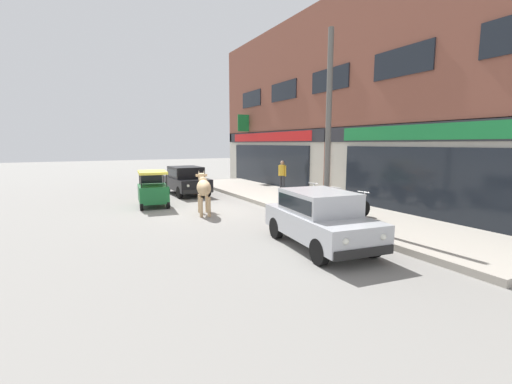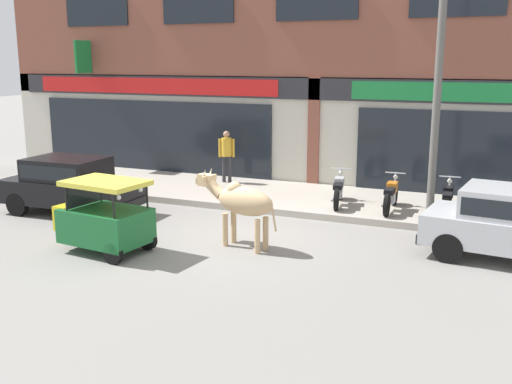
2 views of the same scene
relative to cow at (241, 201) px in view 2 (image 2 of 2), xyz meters
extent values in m
plane|color=gray|center=(-0.42, 0.51, -1.01)|extent=(90.00, 90.00, 0.00)
cube|color=#A8A093|center=(-0.42, 4.49, -0.92)|extent=(19.00, 3.56, 0.17)
cube|color=beige|center=(-0.42, 6.54, 0.69)|extent=(23.00, 0.55, 3.40)
cube|color=#28282D|center=(-0.42, 6.23, 2.04)|extent=(22.08, 0.08, 0.64)
cube|color=black|center=(-6.17, 6.22, 0.34)|extent=(8.74, 0.10, 2.40)
cube|color=red|center=(-6.17, 6.20, 2.04)|extent=(9.20, 0.05, 0.52)
cube|color=brown|center=(-0.42, 6.25, 0.69)|extent=(0.36, 0.12, 3.40)
cube|color=black|center=(-8.24, 6.24, 4.52)|extent=(2.50, 0.06, 1.00)
cube|color=black|center=(-4.33, 6.24, 4.52)|extent=(2.50, 0.06, 1.00)
cube|color=black|center=(-0.42, 6.24, 4.52)|extent=(2.50, 0.06, 1.00)
cube|color=#197A38|center=(-8.59, 5.82, 2.99)|extent=(0.08, 0.80, 1.10)
ellipsoid|color=tan|center=(0.10, -0.02, 0.01)|extent=(1.49, 0.85, 0.60)
sphere|color=tan|center=(-0.17, 0.04, 0.24)|extent=(0.32, 0.32, 0.32)
cylinder|color=tan|center=(-0.36, -0.06, -0.65)|extent=(0.12, 0.12, 0.72)
cylinder|color=tan|center=(-0.29, 0.22, -0.65)|extent=(0.12, 0.12, 0.72)
cylinder|color=tan|center=(0.48, -0.27, -0.65)|extent=(0.12, 0.12, 0.72)
cylinder|color=tan|center=(0.55, 0.01, -0.65)|extent=(0.12, 0.12, 0.72)
cylinder|color=tan|center=(-0.70, 0.18, 0.16)|extent=(0.51, 0.35, 0.43)
cube|color=tan|center=(-0.95, 0.24, 0.33)|extent=(0.40, 0.30, 0.26)
cube|color=#957A57|center=(-1.12, 0.29, 0.29)|extent=(0.18, 0.19, 0.14)
cone|color=beige|center=(-0.94, 0.14, 0.51)|extent=(0.12, 0.08, 0.19)
cone|color=beige|center=(-0.89, 0.33, 0.51)|extent=(0.12, 0.08, 0.19)
cube|color=tan|center=(-0.91, 0.07, 0.39)|extent=(0.07, 0.15, 0.10)
cube|color=tan|center=(-0.83, 0.38, 0.39)|extent=(0.07, 0.15, 0.10)
cylinder|color=tan|center=(0.81, -0.21, -0.21)|extent=(0.17, 0.08, 0.60)
cylinder|color=black|center=(-4.09, 1.61, -0.71)|extent=(0.60, 0.19, 0.60)
cylinder|color=black|center=(-4.05, 0.17, -0.71)|extent=(0.60, 0.19, 0.60)
cylinder|color=black|center=(-6.39, 1.55, -0.71)|extent=(0.60, 0.19, 0.60)
cylinder|color=black|center=(-6.35, 0.11, -0.71)|extent=(0.60, 0.19, 0.60)
cube|color=black|center=(-5.22, 0.86, -0.41)|extent=(3.54, 1.69, 0.60)
cube|color=black|center=(-5.32, 0.86, 0.17)|extent=(1.93, 1.49, 0.56)
cube|color=black|center=(-5.32, 0.86, 0.17)|extent=(1.78, 1.50, 0.35)
cube|color=black|center=(-3.49, 0.90, -0.63)|extent=(0.16, 1.52, 0.20)
cube|color=black|center=(-6.95, 0.82, -0.63)|extent=(0.16, 1.52, 0.20)
sphere|color=silver|center=(-3.47, 1.39, -0.33)|extent=(0.14, 0.14, 0.14)
sphere|color=silver|center=(-3.45, 0.43, -0.33)|extent=(0.14, 0.14, 0.14)
cube|color=red|center=(-6.99, 1.31, -0.31)|extent=(0.03, 0.16, 0.14)
cube|color=red|center=(-6.96, 0.32, -0.31)|extent=(0.03, 0.16, 0.14)
cylinder|color=black|center=(4.33, 2.13, -0.71)|extent=(0.62, 0.25, 0.60)
cylinder|color=black|center=(4.16, 0.70, -0.71)|extent=(0.62, 0.25, 0.60)
cube|color=black|center=(3.67, 1.48, -0.63)|extent=(0.30, 1.52, 0.20)
cube|color=red|center=(3.70, 1.97, -0.31)|extent=(0.05, 0.16, 0.14)
cube|color=red|center=(3.58, 0.99, -0.31)|extent=(0.05, 0.16, 0.14)
cylinder|color=black|center=(-3.34, -1.29, -0.79)|extent=(0.45, 0.17, 0.44)
cylinder|color=black|center=(-1.86, -1.99, -0.79)|extent=(0.45, 0.17, 0.44)
cylinder|color=black|center=(-1.74, -0.95, -0.79)|extent=(0.45, 0.17, 0.44)
cube|color=#19602D|center=(-2.45, -1.40, -0.44)|extent=(1.83, 1.35, 0.70)
cube|color=yellow|center=(-3.34, -1.29, -0.34)|extent=(0.46, 0.91, 0.52)
cylinder|color=black|center=(-3.07, -1.82, 0.19)|extent=(0.04, 0.04, 0.55)
cylinder|color=black|center=(-2.96, -0.84, 0.19)|extent=(0.04, 0.04, 0.55)
cylinder|color=black|center=(-1.80, -1.97, 0.19)|extent=(0.04, 0.04, 0.55)
cylinder|color=black|center=(-1.68, -0.99, 0.19)|extent=(0.04, 0.04, 0.55)
cube|color=#DBCC42|center=(-2.40, -1.40, 0.46)|extent=(1.73, 1.28, 0.10)
cube|color=black|center=(-3.01, -1.33, 0.18)|extent=(0.13, 0.93, 0.50)
cylinder|color=black|center=(0.94, 4.44, -0.55)|extent=(0.20, 0.57, 0.56)
cylinder|color=black|center=(1.18, 3.21, -0.55)|extent=(0.20, 0.57, 0.56)
cube|color=#B2B5BA|center=(1.06, 3.81, -0.51)|extent=(0.26, 0.35, 0.24)
cube|color=#A8AAB2|center=(1.03, 3.96, -0.25)|extent=(0.31, 0.44, 0.24)
cube|color=black|center=(1.11, 3.57, -0.27)|extent=(0.31, 0.55, 0.12)
cylinder|color=#B2B5BA|center=(0.95, 4.38, -0.25)|extent=(0.09, 0.27, 0.59)
cylinder|color=#B2B5BA|center=(0.95, 4.42, 0.03)|extent=(0.52, 0.13, 0.03)
sphere|color=silver|center=(0.94, 4.48, -0.09)|extent=(0.12, 0.12, 0.12)
cylinder|color=#B2B5BA|center=(1.02, 3.43, -0.59)|extent=(0.15, 0.48, 0.06)
cylinder|color=black|center=(2.42, 4.38, -0.55)|extent=(0.12, 0.56, 0.56)
cylinder|color=black|center=(2.47, 3.13, -0.55)|extent=(0.12, 0.56, 0.56)
cube|color=#B2B5BA|center=(2.45, 3.74, -0.51)|extent=(0.21, 0.33, 0.24)
cube|color=orange|center=(2.44, 3.90, -0.25)|extent=(0.25, 0.41, 0.24)
cube|color=black|center=(2.45, 3.50, -0.27)|extent=(0.24, 0.53, 0.12)
cylinder|color=#B2B5BA|center=(2.43, 4.32, -0.25)|extent=(0.05, 0.27, 0.59)
cylinder|color=#B2B5BA|center=(2.42, 4.36, 0.03)|extent=(0.52, 0.05, 0.03)
sphere|color=silver|center=(2.42, 4.42, -0.09)|extent=(0.12, 0.12, 0.12)
cylinder|color=#B2B5BA|center=(2.35, 3.37, -0.59)|extent=(0.08, 0.48, 0.06)
cylinder|color=black|center=(3.78, 4.40, -0.55)|extent=(0.13, 0.56, 0.56)
cylinder|color=black|center=(3.85, 3.15, -0.55)|extent=(0.13, 0.56, 0.56)
cube|color=#B2B5BA|center=(3.82, 3.75, -0.51)|extent=(0.22, 0.33, 0.24)
cube|color=black|center=(3.81, 3.91, -0.25)|extent=(0.26, 0.41, 0.24)
cube|color=black|center=(3.83, 3.51, -0.27)|extent=(0.25, 0.53, 0.12)
cylinder|color=#B2B5BA|center=(3.79, 4.34, -0.25)|extent=(0.05, 0.27, 0.59)
cylinder|color=#B2B5BA|center=(3.78, 4.38, 0.03)|extent=(0.52, 0.06, 0.03)
sphere|color=silver|center=(3.78, 4.44, -0.09)|extent=(0.12, 0.12, 0.12)
cylinder|color=#B2B5BA|center=(3.73, 3.39, -0.59)|extent=(0.09, 0.48, 0.06)
cylinder|color=#2D2D33|center=(-3.02, 5.31, -0.42)|extent=(0.11, 0.11, 0.82)
cylinder|color=#2D2D33|center=(-2.85, 5.37, -0.42)|extent=(0.11, 0.11, 0.82)
cylinder|color=gold|center=(-2.94, 5.34, 0.27)|extent=(0.32, 0.32, 0.56)
cylinder|color=gold|center=(-3.13, 5.27, 0.24)|extent=(0.08, 0.08, 0.56)
cylinder|color=gold|center=(-2.74, 5.42, 0.24)|extent=(0.08, 0.08, 0.56)
sphere|color=tan|center=(-2.94, 5.34, 0.67)|extent=(0.20, 0.20, 0.20)
cylinder|color=#595651|center=(3.50, 3.01, 2.18)|extent=(0.18, 0.18, 6.03)
camera|label=1|loc=(12.23, -4.21, 1.67)|focal=24.00mm
camera|label=2|loc=(5.10, -11.14, 2.93)|focal=42.00mm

